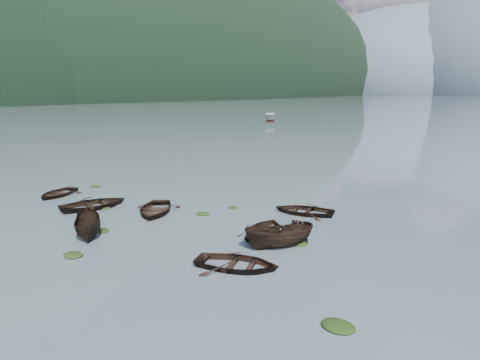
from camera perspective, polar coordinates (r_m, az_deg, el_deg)
The scene contains 20 objects.
ground_plane at distance 23.24m, azimuth -19.07°, elevation -9.65°, with size 2400.00×2400.00×0.00m, color #4F5C63.
left_ridge_far at distance 562.93m, azimuth -24.15°, elevation 10.07°, with size 560.00×1400.00×380.00m, color black.
haze_mtn_a at distance 952.92m, azimuth 21.98°, elevation 10.59°, with size 520.00×520.00×280.00m, color #475666.
rowboat_0 at distance 37.18m, azimuth -23.12°, elevation -1.92°, with size 2.74×3.83×0.79m, color black.
rowboat_1 at distance 32.42m, azimuth -18.86°, elevation -3.54°, with size 3.32×4.65×0.96m, color black.
rowboat_2 at distance 26.38m, azimuth -19.49°, elevation -7.09°, with size 1.45×3.84×1.48m, color black.
rowboat_3 at distance 25.48m, azimuth 3.36°, elevation -7.07°, with size 2.77×3.87×0.80m, color black.
rowboat_4 at distance 20.71m, azimuth -0.41°, elevation -11.66°, with size 2.92×4.08×0.85m, color black.
rowboat_5 at distance 23.29m, azimuth 5.26°, elevation -8.97°, with size 1.51×4.01×1.55m, color black.
rowboat_6 at distance 30.01m, azimuth -11.27°, elevation -4.34°, with size 3.16×4.43×0.92m, color black.
rowboat_7 at distance 29.68m, azimuth 8.53°, elevation -4.42°, with size 2.92×4.09×0.85m, color black.
weed_clump_0 at distance 26.98m, azimuth -17.94°, elevation -6.56°, with size 0.96×0.78×0.21m, color black.
weed_clump_1 at distance 32.09m, azimuth -17.75°, elevation -3.62°, with size 1.04×0.83×0.23m, color black.
weed_clump_2 at distance 23.65m, azimuth -21.37°, elevation -9.45°, with size 1.12×0.90×0.24m, color black.
weed_clump_3 at distance 30.65m, azimuth -0.90°, elevation -3.76°, with size 0.80×0.68×0.18m, color black.
weed_clump_4 at distance 16.44m, azimuth 12.97°, elevation -18.67°, with size 1.27×1.01×0.26m, color black.
weed_clump_5 at distance 39.29m, azimuth -18.70°, elevation -0.89°, with size 1.07×0.86×0.23m, color black.
weed_clump_6 at distance 29.21m, azimuth -4.99°, elevation -4.60°, with size 1.02×0.85×0.21m, color black.
weed_clump_7 at distance 23.93m, azimuth 7.81°, elevation -8.45°, with size 1.03×0.83×0.23m, color black.
pontoon_left at distance 114.16m, azimuth 4.06°, elevation 7.74°, with size 2.29×5.50×2.11m, color black, non-canonical shape.
Camera 1 is at (18.56, -11.26, 8.29)m, focal length 32.00 mm.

